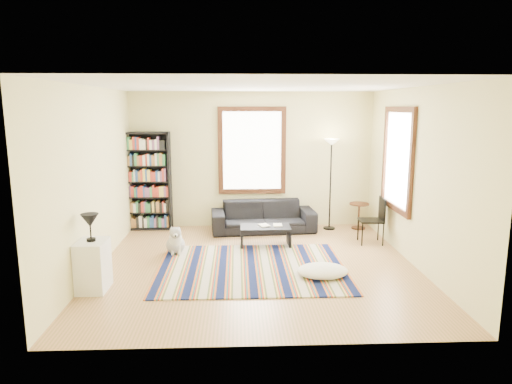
{
  "coord_description": "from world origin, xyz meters",
  "views": [
    {
      "loc": [
        -0.31,
        -6.94,
        2.5
      ],
      "look_at": [
        0.0,
        0.5,
        1.1
      ],
      "focal_mm": 32.0,
      "sensor_mm": 36.0,
      "label": 1
    }
  ],
  "objects_px": {
    "sofa": "(263,216)",
    "side_table": "(359,216)",
    "folding_chair": "(371,220)",
    "coffee_table": "(265,236)",
    "floor_cushion": "(322,271)",
    "bookshelf": "(149,181)",
    "floor_lamp": "(330,185)",
    "dog": "(175,239)",
    "white_cabinet": "(93,266)"
  },
  "relations": [
    {
      "from": "sofa",
      "to": "bookshelf",
      "type": "distance_m",
      "value": 2.45
    },
    {
      "from": "floor_lamp",
      "to": "white_cabinet",
      "type": "height_order",
      "value": "floor_lamp"
    },
    {
      "from": "sofa",
      "to": "dog",
      "type": "bearing_deg",
      "value": -143.59
    },
    {
      "from": "side_table",
      "to": "folding_chair",
      "type": "height_order",
      "value": "folding_chair"
    },
    {
      "from": "floor_lamp",
      "to": "side_table",
      "type": "bearing_deg",
      "value": -0.9
    },
    {
      "from": "sofa",
      "to": "floor_cushion",
      "type": "relative_size",
      "value": 2.72
    },
    {
      "from": "floor_cushion",
      "to": "floor_lamp",
      "type": "height_order",
      "value": "floor_lamp"
    },
    {
      "from": "sofa",
      "to": "floor_cushion",
      "type": "distance_m",
      "value": 2.7
    },
    {
      "from": "dog",
      "to": "bookshelf",
      "type": "bearing_deg",
      "value": 105.43
    },
    {
      "from": "white_cabinet",
      "to": "bookshelf",
      "type": "bearing_deg",
      "value": 87.44
    },
    {
      "from": "coffee_table",
      "to": "floor_cushion",
      "type": "height_order",
      "value": "coffee_table"
    },
    {
      "from": "coffee_table",
      "to": "side_table",
      "type": "height_order",
      "value": "side_table"
    },
    {
      "from": "bookshelf",
      "to": "coffee_table",
      "type": "relative_size",
      "value": 2.22
    },
    {
      "from": "floor_cushion",
      "to": "sofa",
      "type": "bearing_deg",
      "value": 105.82
    },
    {
      "from": "floor_cushion",
      "to": "floor_lamp",
      "type": "relative_size",
      "value": 0.41
    },
    {
      "from": "white_cabinet",
      "to": "folding_chair",
      "type": "bearing_deg",
      "value": 25.1
    },
    {
      "from": "white_cabinet",
      "to": "dog",
      "type": "relative_size",
      "value": 1.39
    },
    {
      "from": "bookshelf",
      "to": "floor_lamp",
      "type": "height_order",
      "value": "bookshelf"
    },
    {
      "from": "floor_lamp",
      "to": "folding_chair",
      "type": "relative_size",
      "value": 2.16
    },
    {
      "from": "sofa",
      "to": "floor_cushion",
      "type": "bearing_deg",
      "value": -78.62
    },
    {
      "from": "sofa",
      "to": "folding_chair",
      "type": "height_order",
      "value": "folding_chair"
    },
    {
      "from": "bookshelf",
      "to": "white_cabinet",
      "type": "relative_size",
      "value": 2.86
    },
    {
      "from": "floor_lamp",
      "to": "side_table",
      "type": "xyz_separation_m",
      "value": [
        0.61,
        -0.01,
        -0.66
      ]
    },
    {
      "from": "bookshelf",
      "to": "dog",
      "type": "relative_size",
      "value": 3.97
    },
    {
      "from": "coffee_table",
      "to": "floor_lamp",
      "type": "xyz_separation_m",
      "value": [
        1.4,
        1.09,
        0.75
      ]
    },
    {
      "from": "coffee_table",
      "to": "floor_lamp",
      "type": "bearing_deg",
      "value": 38.1
    },
    {
      "from": "floor_cushion",
      "to": "floor_lamp",
      "type": "distance_m",
      "value": 2.89
    },
    {
      "from": "floor_lamp",
      "to": "dog",
      "type": "relative_size",
      "value": 3.69
    },
    {
      "from": "coffee_table",
      "to": "side_table",
      "type": "distance_m",
      "value": 2.28
    },
    {
      "from": "sofa",
      "to": "dog",
      "type": "relative_size",
      "value": 4.12
    },
    {
      "from": "white_cabinet",
      "to": "dog",
      "type": "height_order",
      "value": "white_cabinet"
    },
    {
      "from": "folding_chair",
      "to": "bookshelf",
      "type": "bearing_deg",
      "value": 167.49
    },
    {
      "from": "white_cabinet",
      "to": "dog",
      "type": "distance_m",
      "value": 1.82
    },
    {
      "from": "floor_lamp",
      "to": "folding_chair",
      "type": "height_order",
      "value": "floor_lamp"
    },
    {
      "from": "dog",
      "to": "white_cabinet",
      "type": "bearing_deg",
      "value": -129.0
    },
    {
      "from": "sofa",
      "to": "floor_lamp",
      "type": "height_order",
      "value": "floor_lamp"
    },
    {
      "from": "bookshelf",
      "to": "folding_chair",
      "type": "height_order",
      "value": "bookshelf"
    },
    {
      "from": "bookshelf",
      "to": "side_table",
      "type": "height_order",
      "value": "bookshelf"
    },
    {
      "from": "bookshelf",
      "to": "coffee_table",
      "type": "distance_m",
      "value": 2.76
    },
    {
      "from": "white_cabinet",
      "to": "floor_cushion",
      "type": "bearing_deg",
      "value": 6.81
    },
    {
      "from": "coffee_table",
      "to": "side_table",
      "type": "bearing_deg",
      "value": 28.4
    },
    {
      "from": "side_table",
      "to": "dog",
      "type": "height_order",
      "value": "side_table"
    },
    {
      "from": "bookshelf",
      "to": "floor_lamp",
      "type": "distance_m",
      "value": 3.71
    },
    {
      "from": "bookshelf",
      "to": "coffee_table",
      "type": "height_order",
      "value": "bookshelf"
    },
    {
      "from": "floor_lamp",
      "to": "floor_cushion",
      "type": "bearing_deg",
      "value": -103.42
    },
    {
      "from": "coffee_table",
      "to": "floor_cushion",
      "type": "bearing_deg",
      "value": -64.81
    },
    {
      "from": "sofa",
      "to": "side_table",
      "type": "relative_size",
      "value": 3.85
    },
    {
      "from": "sofa",
      "to": "white_cabinet",
      "type": "bearing_deg",
      "value": -134.91
    },
    {
      "from": "sofa",
      "to": "side_table",
      "type": "bearing_deg",
      "value": -1.83
    },
    {
      "from": "floor_lamp",
      "to": "dog",
      "type": "bearing_deg",
      "value": -153.56
    }
  ]
}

